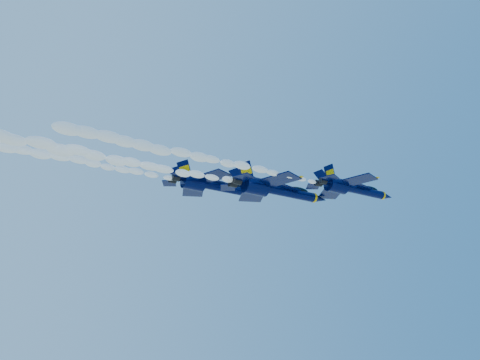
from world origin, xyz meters
TOP-DOWN VIEW (x-y plane):
  - jet_lead at (18.90, -11.74)m, footprint 16.73×13.72m
  - smoke_trail_jet_lead at (-9.91, -11.74)m, footprint 43.33×1.86m
  - jet_second at (6.85, -5.84)m, footprint 19.55×16.04m
  - smoke_trail_jet_second at (-23.17, -5.84)m, footprint 43.33×2.18m
  - jet_third at (0.45, 5.74)m, footprint 18.81×15.43m
  - smoke_trail_jet_third at (-29.26, 5.74)m, footprint 43.33×2.10m

SIDE VIEW (x-z plane):
  - smoke_trail_jet_second at x=-23.17m, z-range 149.68..151.64m
  - jet_second at x=6.85m, z-range 147.45..154.72m
  - smoke_trail_jet_lead at x=-9.91m, z-range 150.37..152.04m
  - jet_lead at x=18.90m, z-range 148.50..154.71m
  - smoke_trail_jet_third at x=-29.26m, z-range 153.18..155.06m
  - jet_third at x=0.45m, z-range 151.04..158.03m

